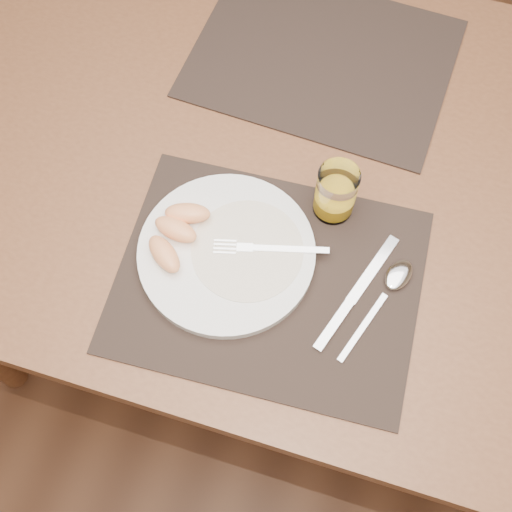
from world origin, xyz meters
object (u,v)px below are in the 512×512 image
at_px(placemat_near, 269,280).
at_px(knife, 350,301).
at_px(spoon, 393,282).
at_px(juice_glass, 335,194).
at_px(fork, 261,248).
at_px(table, 300,188).
at_px(placemat_far, 322,58).
at_px(plate, 227,253).

bearing_deg(placemat_near, knife, 0.61).
relative_size(spoon, juice_glass, 1.95).
xyz_separation_m(spoon, juice_glass, (-0.12, 0.10, 0.04)).
height_order(fork, juice_glass, juice_glass).
bearing_deg(table, knife, -58.83).
height_order(placemat_far, knife, knife).
bearing_deg(table, placemat_far, 96.24).
xyz_separation_m(placemat_near, knife, (0.13, 0.00, 0.00)).
distance_m(placemat_far, plate, 0.42).
xyz_separation_m(plate, spoon, (0.25, 0.03, -0.00)).
height_order(placemat_near, placemat_far, same).
xyz_separation_m(placemat_far, plate, (-0.04, -0.42, 0.01)).
bearing_deg(plate, knife, -5.68).
relative_size(fork, juice_glass, 1.80).
bearing_deg(placemat_far, knife, -70.38).
xyz_separation_m(placemat_near, placemat_far, (-0.03, 0.44, 0.00)).
relative_size(placemat_near, spoon, 2.40).
distance_m(table, plate, 0.23).
height_order(plate, juice_glass, juice_glass).
relative_size(plate, fork, 1.56).
distance_m(table, knife, 0.27).
height_order(table, spoon, spoon).
bearing_deg(juice_glass, placemat_far, 107.58).
distance_m(spoon, juice_glass, 0.16).
bearing_deg(placemat_near, spoon, 15.06).
height_order(placemat_near, knife, knife).
relative_size(table, plate, 5.19).
relative_size(table, juice_glass, 14.58).
bearing_deg(knife, fork, 165.94).
relative_size(plate, spoon, 1.44).
xyz_separation_m(table, placemat_far, (-0.02, 0.22, 0.09)).
distance_m(plate, juice_glass, 0.19).
bearing_deg(table, fork, -95.48).
distance_m(fork, juice_glass, 0.14).
distance_m(fork, knife, 0.16).
bearing_deg(fork, plate, -160.02).
bearing_deg(table, placemat_near, -88.20).
height_order(knife, spoon, spoon).
height_order(placemat_near, plate, plate).
bearing_deg(plate, fork, 19.98).
distance_m(fork, spoon, 0.20).
xyz_separation_m(table, knife, (0.13, -0.22, 0.09)).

